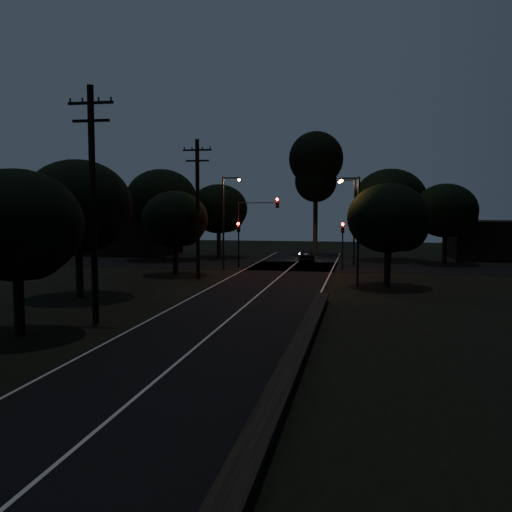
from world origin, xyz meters
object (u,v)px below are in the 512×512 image
(streetlight_c, at_px, (356,223))
(streetlight_b, at_px, (352,216))
(utility_pole_far, at_px, (198,206))
(tall_pine, at_px, (316,166))
(signal_right, at_px, (343,237))
(streetlight_a, at_px, (225,216))
(utility_pole_mid, at_px, (93,201))
(signal_left, at_px, (239,236))
(signal_mast, at_px, (257,219))
(car, at_px, (307,256))

(streetlight_c, bearing_deg, streetlight_b, 92.14)
(utility_pole_far, bearing_deg, tall_pine, 73.07)
(signal_right, bearing_deg, streetlight_b, 80.00)
(streetlight_a, bearing_deg, utility_pole_mid, -91.73)
(utility_pole_mid, bearing_deg, signal_left, 86.79)
(tall_pine, distance_m, signal_left, 17.55)
(utility_pole_far, height_order, streetlight_b, utility_pole_far)
(signal_left, height_order, streetlight_a, streetlight_a)
(signal_mast, xyz_separation_m, streetlight_b, (8.22, 4.01, 0.30))
(utility_pole_mid, distance_m, signal_mast, 25.22)
(signal_mast, bearing_deg, streetlight_a, -140.23)
(utility_pole_far, bearing_deg, car, 63.75)
(signal_left, bearing_deg, streetlight_b, 22.05)
(signal_left, height_order, streetlight_b, streetlight_b)
(utility_pole_mid, relative_size, tall_pine, 0.79)
(utility_pole_far, bearing_deg, signal_left, 80.06)
(signal_right, bearing_deg, utility_pole_far, -143.00)
(utility_pole_mid, bearing_deg, signal_right, 67.01)
(signal_left, xyz_separation_m, streetlight_b, (9.91, 4.01, 1.80))
(signal_left, distance_m, car, 8.44)
(utility_pole_mid, distance_m, utility_pole_far, 17.00)
(signal_left, distance_m, streetlight_c, 14.52)
(tall_pine, bearing_deg, streetlight_a, -110.36)
(utility_pole_mid, bearing_deg, car, 77.45)
(tall_pine, height_order, streetlight_c, tall_pine)
(tall_pine, bearing_deg, signal_left, -110.46)
(utility_pole_mid, height_order, car, utility_pole_mid)
(utility_pole_far, xyz_separation_m, signal_mast, (3.09, 7.99, -1.15))
(signal_left, bearing_deg, streetlight_c, -43.76)
(utility_pole_far, height_order, streetlight_a, utility_pole_far)
(utility_pole_mid, bearing_deg, tall_pine, 80.07)
(utility_pole_far, distance_m, streetlight_b, 16.51)
(utility_pole_far, relative_size, signal_left, 2.56)
(tall_pine, distance_m, streetlight_a, 18.91)
(tall_pine, relative_size, signal_mast, 2.22)
(streetlight_c, bearing_deg, signal_mast, 131.19)
(signal_right, relative_size, signal_mast, 0.66)
(signal_right, bearing_deg, streetlight_a, -168.66)
(streetlight_a, xyz_separation_m, car, (6.21, 8.00, -3.97))
(utility_pole_far, xyz_separation_m, streetlight_c, (11.83, -2.00, -1.13))
(utility_pole_mid, height_order, streetlight_c, utility_pole_mid)
(car, bearing_deg, utility_pole_mid, 70.06)
(signal_right, height_order, car, signal_right)
(streetlight_c, bearing_deg, streetlight_a, 144.31)
(signal_mast, relative_size, streetlight_a, 0.78)
(signal_right, xyz_separation_m, streetlight_a, (-9.91, -1.99, 1.80))
(utility_pole_far, relative_size, signal_right, 2.56)
(car, bearing_deg, signal_left, 40.15)
(utility_pole_mid, bearing_deg, streetlight_b, 68.70)
(signal_right, height_order, streetlight_a, streetlight_a)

